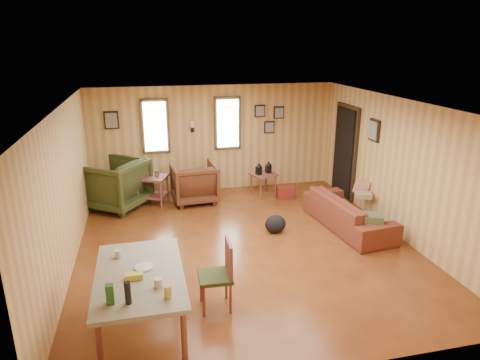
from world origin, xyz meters
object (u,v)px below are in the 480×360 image
Objects in this scene: recliner_brown at (194,181)px; end_table at (153,185)px; side_table at (264,173)px; recliner_green at (116,182)px; dining_table at (140,280)px; sofa at (349,207)px.

end_table is at bearing -7.28° from recliner_brown.
recliner_brown is 1.19× the size of side_table.
recliner_green reaches higher than side_table.
recliner_green reaches higher than dining_table.
sofa is 1.84× the size of recliner_green.
recliner_brown is 0.87m from end_table.
end_table is (0.74, 0.04, -0.14)m from recliner_green.
sofa is 2.63× the size of side_table.
recliner_green is at bearing -4.49° from recliner_brown.
end_table is at bearing 86.21° from dining_table.
dining_table reaches higher than side_table.
recliner_green is (-1.61, 0.02, 0.09)m from recliner_brown.
recliner_green is at bearing -179.54° from side_table.
recliner_green is 0.69× the size of dining_table.
recliner_brown is at bearing 74.89° from dining_table.
recliner_green is (-4.22, 2.00, 0.16)m from sofa.
dining_table is at bearing 115.55° from sofa.
end_table is 2.43m from side_table.
sofa is 3.28m from recliner_brown.
dining_table is at bearing 71.24° from recliner_brown.
recliner_green is 1.48× the size of end_table.
dining_table is at bearing -93.52° from end_table.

